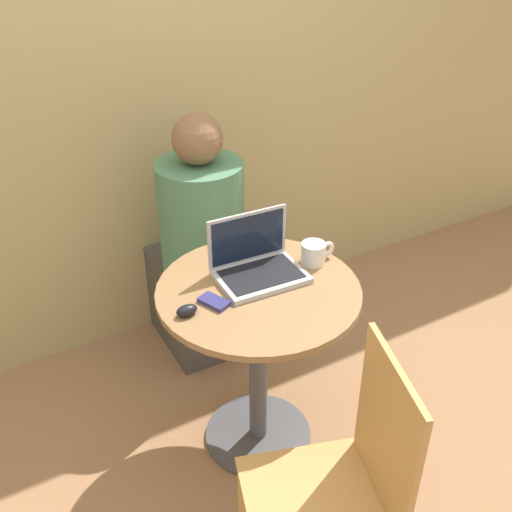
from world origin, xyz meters
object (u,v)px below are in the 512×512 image
(laptop, at_px, (257,264))
(cell_phone, at_px, (214,302))
(chair_empty, at_px, (340,490))
(person_seated, at_px, (198,258))

(laptop, relative_size, cell_phone, 2.69)
(laptop, distance_m, chair_empty, 0.81)
(chair_empty, bearing_deg, person_seated, 82.88)
(cell_phone, height_order, person_seated, person_seated)
(laptop, height_order, cell_phone, laptop)
(cell_phone, bearing_deg, person_seated, 70.41)
(laptop, height_order, chair_empty, laptop)
(laptop, bearing_deg, person_seated, 87.51)
(laptop, xyz_separation_m, person_seated, (0.03, 0.59, -0.30))
(laptop, distance_m, cell_phone, 0.23)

